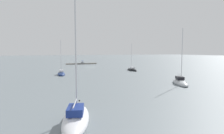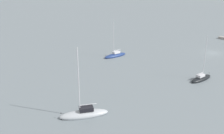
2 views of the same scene
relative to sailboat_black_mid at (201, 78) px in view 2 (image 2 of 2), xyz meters
The scene contains 4 objects.
ground_plane 21.31m from the sailboat_black_mid, 65.39° to the right, with size 500.00×500.00×0.00m, color slate.
sailboat_black_mid is the anchor object (origin of this frame).
sailboat_grey_far 26.61m from the sailboat_black_mid, 82.85° to the left, with size 5.11×7.62×11.20m.
sailboat_navy_outer 23.49m from the sailboat_black_mid, ahead, with size 2.26×6.73×9.77m.
Camera 2 is at (-35.90, 65.98, 20.69)m, focal length 43.32 mm.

